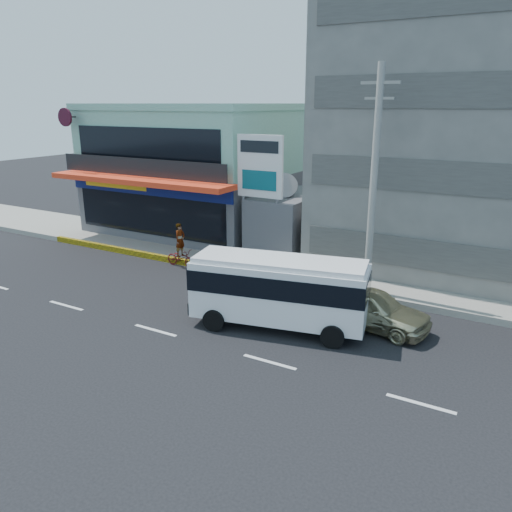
{
  "coord_description": "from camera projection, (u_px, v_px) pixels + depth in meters",
  "views": [
    {
      "loc": [
        12.04,
        -13.37,
        8.4
      ],
      "look_at": [
        2.08,
        4.22,
        2.2
      ],
      "focal_mm": 35.0,
      "sensor_mm": 36.0,
      "label": 1
    }
  ],
  "objects": [
    {
      "name": "ground",
      "position": [
        155.0,
        330.0,
        19.26
      ],
      "size": [
        120.0,
        120.0,
        0.0
      ],
      "primitive_type": "plane",
      "color": "black",
      "rests_on": "ground"
    },
    {
      "name": "sidewalk",
      "position": [
        359.0,
        277.0,
        24.77
      ],
      "size": [
        70.0,
        5.0,
        0.3
      ],
      "primitive_type": "cube",
      "color": "gray",
      "rests_on": "ground"
    },
    {
      "name": "shop_building",
      "position": [
        197.0,
        172.0,
        33.46
      ],
      "size": [
        12.4,
        11.7,
        8.0
      ],
      "color": "#4C4C51",
      "rests_on": "ground"
    },
    {
      "name": "concrete_building",
      "position": [
        499.0,
        133.0,
        24.98
      ],
      "size": [
        16.0,
        12.0,
        14.0
      ],
      "primitive_type": "cube",
      "color": "gray",
      "rests_on": "ground"
    },
    {
      "name": "gap_structure",
      "position": [
        291.0,
        224.0,
        28.73
      ],
      "size": [
        3.0,
        6.0,
        3.5
      ],
      "primitive_type": "cube",
      "color": "#4C4C51",
      "rests_on": "ground"
    },
    {
      "name": "satellite_dish",
      "position": [
        284.0,
        195.0,
        27.37
      ],
      "size": [
        1.5,
        1.5,
        0.15
      ],
      "primitive_type": "cylinder",
      "color": "slate",
      "rests_on": "gap_structure"
    },
    {
      "name": "billboard",
      "position": [
        260.0,
        174.0,
        25.71
      ],
      "size": [
        2.6,
        0.18,
        6.9
      ],
      "color": "gray",
      "rests_on": "ground"
    },
    {
      "name": "utility_pole_near",
      "position": [
        373.0,
        184.0,
        21.08
      ],
      "size": [
        1.6,
        0.3,
        10.0
      ],
      "color": "#999993",
      "rests_on": "ground"
    },
    {
      "name": "minibus",
      "position": [
        279.0,
        287.0,
        19.06
      ],
      "size": [
        7.01,
        3.46,
        2.81
      ],
      "color": "white",
      "rests_on": "ground"
    },
    {
      "name": "sedan",
      "position": [
        371.0,
        308.0,
        19.4
      ],
      "size": [
        4.88,
        2.58,
        1.58
      ],
      "primitive_type": "imported",
      "rotation": [
        0.0,
        0.0,
        1.41
      ],
      "color": "beige",
      "rests_on": "ground"
    },
    {
      "name": "motorcycle_rider",
      "position": [
        181.0,
        253.0,
        26.58
      ],
      "size": [
        1.89,
        0.77,
        2.38
      ],
      "color": "#530B0E",
      "rests_on": "ground"
    }
  ]
}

